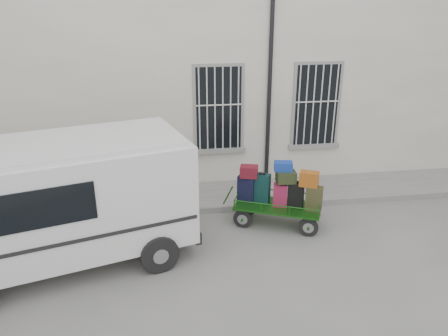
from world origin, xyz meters
The scene contains 5 objects.
ground centered at (0.00, 0.00, 0.00)m, with size 80.00×80.00×0.00m, color slate.
building centered at (0.00, 5.50, 3.00)m, with size 24.00×5.15×6.00m.
sidewalk centered at (0.00, 2.20, 0.07)m, with size 24.00×1.70×0.15m, color slate.
luggage_cart centered at (0.66, 0.56, 0.80)m, with size 2.29×1.60×1.58m.
van centered at (-3.95, -0.36, 1.46)m, with size 5.41×3.41×2.54m.
Camera 1 is at (-1.91, -8.27, 5.03)m, focal length 35.00 mm.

